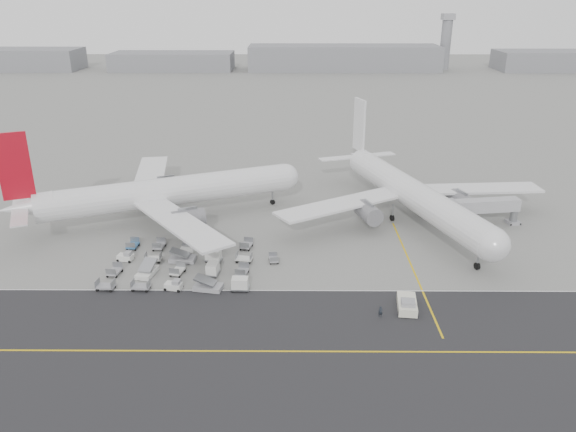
{
  "coord_description": "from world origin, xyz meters",
  "views": [
    {
      "loc": [
        9.72,
        -78.36,
        42.97
      ],
      "look_at": [
        9.14,
        12.0,
        6.74
      ],
      "focal_mm": 35.0,
      "sensor_mm": 36.0,
      "label": 1
    }
  ],
  "objects_px": {
    "airliner_b": "(410,192)",
    "jet_bridge": "(485,207)",
    "airliner_a": "(162,193)",
    "control_tower": "(446,41)",
    "ground_crew_a": "(381,312)",
    "pushback_tug": "(407,304)"
  },
  "relations": [
    {
      "from": "pushback_tug",
      "to": "control_tower",
      "type": "bearing_deg",
      "value": 81.77
    },
    {
      "from": "airliner_a",
      "to": "ground_crew_a",
      "type": "relative_size",
      "value": 32.45
    },
    {
      "from": "airliner_a",
      "to": "pushback_tug",
      "type": "xyz_separation_m",
      "value": [
        42.53,
        -34.07,
        -5.01
      ]
    },
    {
      "from": "control_tower",
      "to": "pushback_tug",
      "type": "height_order",
      "value": "control_tower"
    },
    {
      "from": "pushback_tug",
      "to": "jet_bridge",
      "type": "bearing_deg",
      "value": 63.2
    },
    {
      "from": "control_tower",
      "to": "airliner_a",
      "type": "xyz_separation_m",
      "value": [
        -115.98,
        -238.49,
        -10.39
      ]
    },
    {
      "from": "control_tower",
      "to": "jet_bridge",
      "type": "bearing_deg",
      "value": -102.27
    },
    {
      "from": "airliner_a",
      "to": "airliner_b",
      "type": "relative_size",
      "value": 0.99
    },
    {
      "from": "airliner_a",
      "to": "jet_bridge",
      "type": "xyz_separation_m",
      "value": [
        63.6,
        -2.42,
        -1.96
      ]
    },
    {
      "from": "control_tower",
      "to": "airliner_a",
      "type": "distance_m",
      "value": 265.4
    },
    {
      "from": "airliner_a",
      "to": "pushback_tug",
      "type": "relative_size",
      "value": 7.59
    },
    {
      "from": "control_tower",
      "to": "airliner_b",
      "type": "height_order",
      "value": "control_tower"
    },
    {
      "from": "pushback_tug",
      "to": "airliner_a",
      "type": "bearing_deg",
      "value": 148.15
    },
    {
      "from": "airliner_a",
      "to": "pushback_tug",
      "type": "height_order",
      "value": "airliner_a"
    },
    {
      "from": "jet_bridge",
      "to": "airliner_b",
      "type": "bearing_deg",
      "value": 159.38
    },
    {
      "from": "airliner_a",
      "to": "jet_bridge",
      "type": "bearing_deg",
      "value": -115.06
    },
    {
      "from": "control_tower",
      "to": "airliner_a",
      "type": "bearing_deg",
      "value": -115.93
    },
    {
      "from": "airliner_b",
      "to": "jet_bridge",
      "type": "height_order",
      "value": "airliner_b"
    },
    {
      "from": "airliner_b",
      "to": "ground_crew_a",
      "type": "height_order",
      "value": "airliner_b"
    },
    {
      "from": "pushback_tug",
      "to": "ground_crew_a",
      "type": "relative_size",
      "value": 4.28
    },
    {
      "from": "airliner_b",
      "to": "control_tower",
      "type": "bearing_deg",
      "value": 56.14
    },
    {
      "from": "pushback_tug",
      "to": "ground_crew_a",
      "type": "xyz_separation_m",
      "value": [
        -4.16,
        -2.15,
        0.01
      ]
    }
  ]
}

